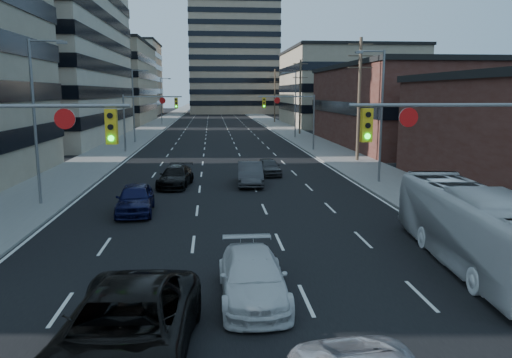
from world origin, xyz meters
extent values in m
cube|color=black|center=(0.00, 130.00, 0.01)|extent=(18.00, 300.00, 0.02)
cube|color=slate|center=(-11.50, 130.00, 0.07)|extent=(5.00, 300.00, 0.15)
cube|color=slate|center=(11.50, 130.00, 0.07)|extent=(5.00, 300.00, 0.15)
cube|color=#ADA089|center=(-27.00, 60.00, 14.00)|extent=(26.00, 34.00, 28.00)
cube|color=gray|center=(-24.00, 100.00, 8.00)|extent=(20.00, 30.00, 16.00)
cube|color=#472119|center=(24.00, 50.00, 4.50)|extent=(20.00, 30.00, 9.00)
cube|color=gray|center=(25.00, 88.00, 7.00)|extent=(22.00, 28.00, 14.00)
cube|color=gray|center=(6.00, 150.00, 29.00)|extent=(26.00, 26.00, 58.00)
cube|color=#ADA089|center=(-28.00, 140.00, 10.00)|extent=(24.00, 24.00, 20.00)
cube|color=gray|center=(32.00, 130.00, 6.00)|extent=(22.00, 22.00, 12.00)
cylinder|color=slate|center=(-6.75, 8.00, 5.80)|extent=(6.50, 0.12, 0.12)
cube|color=gold|center=(-4.10, 8.00, 5.15)|extent=(0.35, 0.28, 1.10)
cylinder|color=black|center=(-4.10, 7.84, 5.50)|extent=(0.18, 0.06, 0.18)
cylinder|color=black|center=(-4.10, 7.84, 5.15)|extent=(0.18, 0.06, 0.18)
cylinder|color=#0CE526|center=(-4.10, 7.84, 4.80)|extent=(0.18, 0.06, 0.18)
cylinder|color=white|center=(-5.50, 7.97, 5.40)|extent=(0.64, 0.06, 0.64)
cylinder|color=slate|center=(6.75, 8.00, 5.80)|extent=(6.50, 0.12, 0.12)
cube|color=gold|center=(4.10, 8.00, 5.15)|extent=(0.35, 0.28, 1.10)
cylinder|color=black|center=(4.10, 7.84, 5.50)|extent=(0.18, 0.06, 0.18)
cylinder|color=black|center=(4.10, 7.84, 5.15)|extent=(0.18, 0.06, 0.18)
cylinder|color=#0CE526|center=(4.10, 7.84, 4.80)|extent=(0.18, 0.06, 0.18)
cylinder|color=white|center=(5.50, 7.97, 5.40)|extent=(0.64, 0.06, 0.64)
cylinder|color=slate|center=(-10.00, 45.00, 3.00)|extent=(0.18, 0.18, 6.00)
cylinder|color=slate|center=(-7.00, 45.00, 5.80)|extent=(6.00, 0.12, 0.12)
cube|color=gold|center=(-4.60, 45.00, 5.15)|extent=(0.35, 0.28, 1.10)
cylinder|color=black|center=(-4.60, 44.84, 5.50)|extent=(0.18, 0.06, 0.18)
cylinder|color=black|center=(-4.60, 44.84, 5.15)|extent=(0.18, 0.06, 0.18)
cylinder|color=#0CE526|center=(-4.60, 44.84, 4.80)|extent=(0.18, 0.06, 0.18)
cylinder|color=white|center=(-6.00, 44.97, 5.40)|extent=(0.64, 0.06, 0.64)
cylinder|color=slate|center=(10.00, 45.00, 3.00)|extent=(0.18, 0.18, 6.00)
cylinder|color=slate|center=(7.00, 45.00, 5.80)|extent=(6.00, 0.12, 0.12)
cube|color=gold|center=(4.60, 45.00, 5.15)|extent=(0.35, 0.28, 1.10)
cylinder|color=black|center=(4.60, 44.84, 5.50)|extent=(0.18, 0.06, 0.18)
cylinder|color=black|center=(4.60, 44.84, 5.15)|extent=(0.18, 0.06, 0.18)
cylinder|color=#0CE526|center=(4.60, 44.84, 4.80)|extent=(0.18, 0.06, 0.18)
cylinder|color=white|center=(6.00, 44.97, 5.40)|extent=(0.64, 0.06, 0.64)
cylinder|color=#4C3D2D|center=(12.20, 36.00, 5.50)|extent=(0.28, 0.28, 11.00)
cube|color=#4C3D2D|center=(12.20, 36.00, 10.40)|extent=(2.20, 0.10, 0.10)
cube|color=#4C3D2D|center=(12.20, 36.00, 9.40)|extent=(2.20, 0.10, 0.10)
cube|color=#4C3D2D|center=(12.20, 36.00, 8.40)|extent=(2.20, 0.10, 0.10)
cylinder|color=#4C3D2D|center=(12.20, 66.00, 5.50)|extent=(0.28, 0.28, 11.00)
cube|color=#4C3D2D|center=(12.20, 66.00, 10.40)|extent=(2.20, 0.10, 0.10)
cube|color=#4C3D2D|center=(12.20, 66.00, 9.40)|extent=(2.20, 0.10, 0.10)
cube|color=#4C3D2D|center=(12.20, 66.00, 8.40)|extent=(2.20, 0.10, 0.10)
cylinder|color=#4C3D2D|center=(12.20, 96.00, 5.50)|extent=(0.28, 0.28, 11.00)
cube|color=#4C3D2D|center=(12.20, 96.00, 10.40)|extent=(2.20, 0.10, 0.10)
cube|color=#4C3D2D|center=(12.20, 96.00, 9.40)|extent=(2.20, 0.10, 0.10)
cube|color=#4C3D2D|center=(12.20, 96.00, 8.40)|extent=(2.20, 0.10, 0.10)
cylinder|color=slate|center=(-10.50, 20.00, 4.50)|extent=(0.16, 0.16, 9.00)
cylinder|color=slate|center=(-9.60, 20.00, 8.90)|extent=(1.80, 0.10, 0.10)
cube|color=slate|center=(-8.80, 20.00, 8.82)|extent=(0.50, 0.22, 0.14)
cylinder|color=slate|center=(-10.50, 55.00, 4.50)|extent=(0.16, 0.16, 9.00)
cylinder|color=slate|center=(-9.60, 55.00, 8.90)|extent=(1.80, 0.10, 0.10)
cube|color=slate|center=(-8.80, 55.00, 8.82)|extent=(0.50, 0.22, 0.14)
cylinder|color=slate|center=(-10.50, 90.00, 4.50)|extent=(0.16, 0.16, 9.00)
cylinder|color=slate|center=(-9.60, 90.00, 8.90)|extent=(1.80, 0.10, 0.10)
cube|color=slate|center=(-8.80, 90.00, 8.82)|extent=(0.50, 0.22, 0.14)
cylinder|color=slate|center=(10.50, 25.00, 4.50)|extent=(0.16, 0.16, 9.00)
cylinder|color=slate|center=(9.60, 25.00, 8.90)|extent=(1.80, 0.10, 0.10)
cube|color=slate|center=(8.80, 25.00, 8.82)|extent=(0.50, 0.22, 0.14)
cylinder|color=slate|center=(10.50, 60.00, 4.50)|extent=(0.16, 0.16, 9.00)
cylinder|color=slate|center=(9.60, 60.00, 8.90)|extent=(1.80, 0.10, 0.10)
cube|color=slate|center=(8.80, 60.00, 8.82)|extent=(0.50, 0.22, 0.14)
imported|color=black|center=(-2.98, 2.71, 0.89)|extent=(3.38, 6.61, 1.79)
imported|color=silver|center=(0.20, 6.27, 0.71)|extent=(2.01, 4.87, 1.41)
imported|color=silver|center=(8.40, 8.61, 1.44)|extent=(3.24, 10.48, 2.87)
imported|color=#0D0F35|center=(-4.98, 17.76, 0.77)|extent=(2.08, 4.62, 1.54)
imported|color=#343437|center=(1.60, 25.31, 0.78)|extent=(1.86, 4.81, 1.56)
imported|color=black|center=(-3.41, 25.08, 0.68)|extent=(2.48, 4.90, 1.36)
imported|color=#343537|center=(3.33, 29.32, 0.64)|extent=(1.83, 3.88, 1.28)
camera|label=1|loc=(-0.97, -8.03, 6.20)|focal=35.00mm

